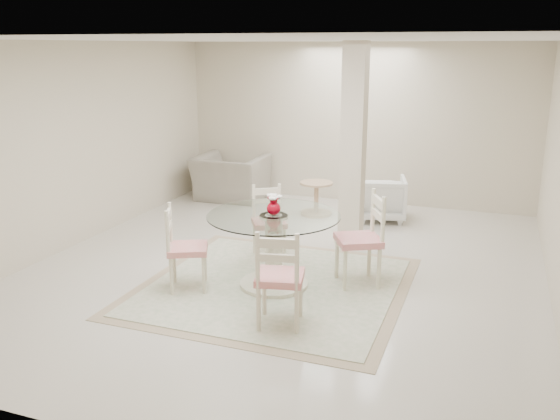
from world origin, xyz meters
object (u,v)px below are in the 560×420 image
(column, at_px, (353,145))
(dining_table, at_px, (274,251))
(red_vase, at_px, (274,205))
(side_table, at_px, (316,200))
(dining_chair_south, at_px, (279,272))
(dining_chair_west, at_px, (181,242))
(dining_chair_north, at_px, (268,216))
(armchair_white, at_px, (381,198))
(dining_chair_east, at_px, (365,232))
(recliner_taupe, at_px, (231,178))

(column, height_order, dining_table, column)
(red_vase, height_order, side_table, red_vase)
(dining_chair_south, bearing_deg, dining_chair_west, -33.91)
(dining_chair_north, height_order, armchair_white, dining_chair_north)
(red_vase, height_order, armchair_white, red_vase)
(column, height_order, dining_chair_north, column)
(dining_chair_north, xyz_separation_m, dining_chair_south, (0.84, -1.86, 0.05))
(armchair_white, bearing_deg, dining_chair_west, 52.74)
(dining_chair_west, relative_size, armchair_white, 1.41)
(dining_table, bearing_deg, side_table, 97.80)
(dining_table, bearing_deg, armchair_white, 79.00)
(dining_chair_west, relative_size, side_table, 1.96)
(column, xyz_separation_m, dining_table, (-0.42, -1.89, -0.92))
(dining_chair_south, relative_size, armchair_white, 1.48)
(column, bearing_deg, armchair_white, 81.53)
(dining_chair_west, xyz_separation_m, dining_chair_south, (1.34, -0.51, 0.03))
(dining_chair_east, distance_m, dining_chair_south, 1.46)
(column, xyz_separation_m, recliner_taupe, (-2.54, 1.55, -0.96))
(red_vase, distance_m, dining_chair_north, 1.10)
(dining_chair_north, xyz_separation_m, recliner_taupe, (-1.69, 2.51, -0.15))
(red_vase, bearing_deg, side_table, 97.81)
(column, relative_size, dining_chair_east, 2.29)
(column, xyz_separation_m, armchair_white, (0.18, 1.22, -1.01))
(dining_chair_west, height_order, dining_chair_south, dining_chair_south)
(recliner_taupe, xyz_separation_m, side_table, (1.71, -0.45, -0.14))
(dining_chair_east, height_order, recliner_taupe, dining_chair_east)
(dining_chair_west, height_order, armchair_white, dining_chair_west)
(red_vase, distance_m, dining_chair_west, 1.10)
(armchair_white, bearing_deg, side_table, -6.51)
(dining_chair_north, relative_size, dining_chair_west, 0.96)
(dining_chair_east, height_order, dining_chair_west, dining_chair_east)
(column, bearing_deg, recliner_taupe, 148.70)
(dining_table, relative_size, side_table, 2.71)
(dining_chair_north, xyz_separation_m, dining_chair_west, (-0.50, -1.34, 0.02))
(dining_table, xyz_separation_m, dining_chair_east, (0.93, 0.43, 0.19))
(column, height_order, red_vase, column)
(red_vase, bearing_deg, column, 77.41)
(red_vase, bearing_deg, dining_chair_east, 24.72)
(dining_chair_north, height_order, dining_chair_south, dining_chair_south)
(recliner_taupe, distance_m, armchair_white, 2.74)
(dining_table, xyz_separation_m, red_vase, (0.00, -0.00, 0.53))
(column, xyz_separation_m, dining_chair_east, (0.51, -1.46, -0.73))
(armchair_white, xyz_separation_m, side_table, (-1.01, -0.13, -0.09))
(armchair_white, distance_m, side_table, 1.03)
(dining_chair_south, bearing_deg, red_vase, -79.34)
(dining_chair_east, distance_m, armchair_white, 2.72)
(dining_chair_west, height_order, recliner_taupe, dining_chair_west)
(column, relative_size, armchair_white, 3.60)
(dining_chair_east, bearing_deg, armchair_white, 158.91)
(red_vase, distance_m, recliner_taupe, 4.08)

